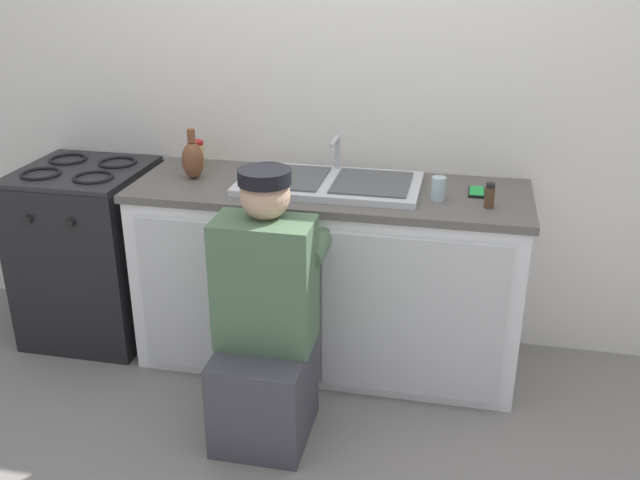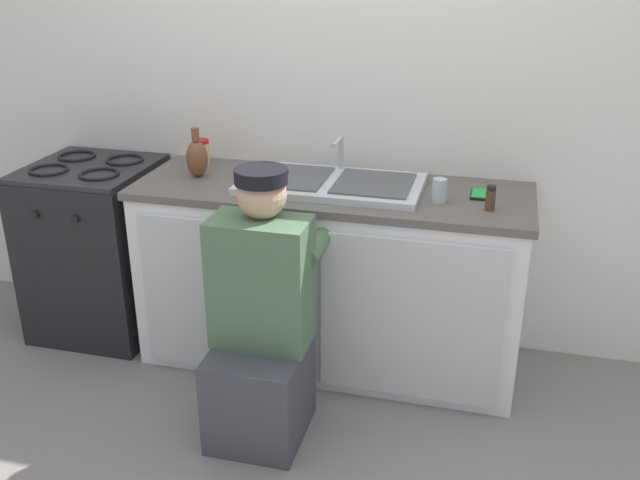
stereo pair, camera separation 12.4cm
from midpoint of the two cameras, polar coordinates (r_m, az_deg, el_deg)
name	(u,v)px [view 2 (the right image)]	position (r m, az deg, el deg)	size (l,w,h in m)	color
ground_plane	(314,388)	(3.30, 0.66, -11.81)	(12.00, 12.00, 0.00)	gray
back_wall	(350,85)	(3.40, 3.44, 12.25)	(6.00, 0.10, 2.50)	silver
counter_cabinet	(330,279)	(3.33, 1.89, -3.16)	(1.72, 0.62, 0.83)	white
countertop	(331,191)	(3.17, 2.03, 3.94)	(1.76, 0.62, 0.04)	#5B5651
sink_double_basin	(331,183)	(3.16, 2.05, 4.58)	(0.80, 0.44, 0.19)	silver
stove_range	(99,248)	(3.76, -16.40, -0.61)	(0.59, 0.62, 0.88)	black
plumber_person	(261,330)	(2.83, -3.48, -7.22)	(0.42, 0.61, 1.10)	#3F3F47
vase_decorative	(197,158)	(3.33, -8.76, 6.52)	(0.10, 0.10, 0.23)	brown
spice_bottle_pepper	(491,198)	(2.97, 14.65, 3.24)	(0.04, 0.04, 0.10)	#513823
cell_phone	(479,194)	(3.15, 13.71, 3.58)	(0.07, 0.14, 0.01)	black
condiment_jar	(202,152)	(3.50, -8.41, 6.94)	(0.07, 0.07, 0.13)	#DBB760
water_glass	(439,190)	(3.02, 10.69, 3.93)	(0.06, 0.06, 0.10)	#ADC6CC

